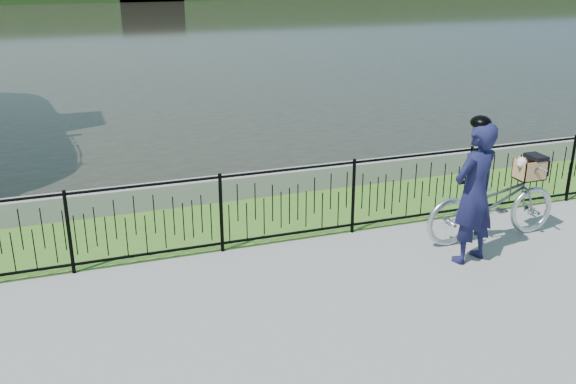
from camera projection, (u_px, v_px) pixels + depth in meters
name	position (u px, v px, depth m)	size (l,w,h in m)	color
ground	(333.00, 292.00, 7.93)	(120.00, 120.00, 0.00)	gray
grass_strip	(269.00, 216.00, 10.23)	(60.00, 2.00, 0.01)	#406F22
water	(108.00, 29.00, 37.15)	(120.00, 120.00, 0.00)	#27261E
quay_wall	(251.00, 185.00, 11.05)	(60.00, 0.30, 0.40)	gray
fence	(289.00, 204.00, 9.15)	(14.00, 0.06, 1.15)	black
bicycle_rig	(493.00, 202.00, 9.26)	(2.12, 0.74, 1.23)	#B3B9C0
cyclist	(474.00, 192.00, 8.44)	(0.80, 0.64, 2.00)	#15163B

